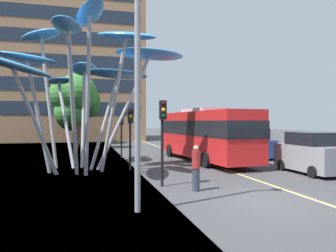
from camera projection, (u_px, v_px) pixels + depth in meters
The scene contains 14 objects.
ground at pixel (247, 202), 11.50m from camera, with size 120.00×240.00×0.10m.
red_bus at pixel (203, 132), 23.05m from camera, with size 3.46×11.69×3.68m.
leaf_sculpture at pixel (81, 62), 18.57m from camera, with size 11.45×11.28×8.47m.
traffic_light_kerb_near at pixel (163, 124), 13.96m from camera, with size 0.28×0.42×3.65m.
traffic_light_kerb_far at pixel (130, 126), 18.67m from camera, with size 0.28×0.42×3.46m.
traffic_light_island_mid at pixel (122, 126), 24.87m from camera, with size 0.28×0.42×3.33m.
car_parked_mid at pixel (311, 154), 17.59m from camera, with size 1.99×4.24×2.20m.
car_parked_far at pixel (252, 144), 24.95m from camera, with size 2.10×4.16×2.26m.
car_side_street at pixel (219, 140), 31.04m from camera, with size 2.01×3.88×2.11m.
street_lamp at pixel (147, 49), 10.09m from camera, with size 1.41×0.44×7.89m.
tree_pavement_near at pixel (72, 98), 33.31m from camera, with size 4.73×3.94×7.66m.
tree_pavement_far at pixel (80, 107), 40.62m from camera, with size 5.49×5.32×7.34m.
pedestrian at pixel (196, 168), 13.11m from camera, with size 0.34×0.34×1.82m.
backdrop_building at pixel (46, 56), 48.96m from camera, with size 27.66×12.74×25.02m.
Camera 1 is at (-6.20, -10.44, 2.76)m, focal length 35.32 mm.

